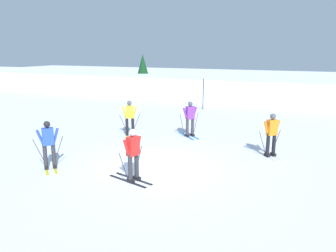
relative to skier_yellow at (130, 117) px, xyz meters
name	(u,v)px	position (x,y,z in m)	size (l,w,h in m)	color
ground_plane	(157,167)	(3.13, -3.50, -0.92)	(120.00, 120.00, 0.00)	silver
far_snow_ridge	(253,87)	(3.13, 16.19, -0.05)	(80.00, 8.78, 1.73)	silver
skier_yellow	(130,117)	(0.00, 0.00, 0.00)	(1.13, 1.57, 1.71)	gold
skier_blue	(49,144)	(-0.24, -5.13, 0.00)	(1.42, 1.36, 1.71)	gold
skier_purple	(190,118)	(2.74, 0.97, 0.00)	(1.42, 1.36, 1.71)	#237AC6
skier_orange	(271,134)	(6.65, -0.62, 0.00)	(1.37, 1.41, 1.71)	silver
skier_red	(133,154)	(3.00, -4.96, 0.00)	(1.64, 0.97, 1.71)	black
trail_marker_pole	(203,94)	(1.03, 8.32, 0.15)	(0.06, 0.06, 2.13)	black
conifer_far_left	(143,70)	(-7.96, 16.36, 1.16)	(1.74, 1.74, 3.65)	#513823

